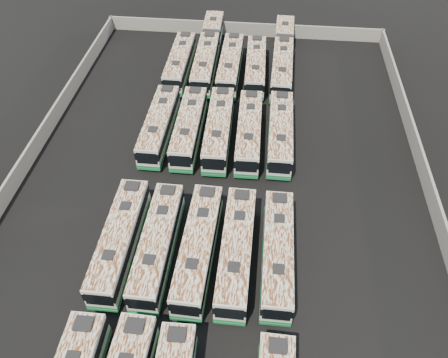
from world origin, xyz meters
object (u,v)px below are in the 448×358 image
(bus_back_far_left, at_px, (180,63))
(bus_midfront_far_left, at_px, (120,240))
(bus_back_far_right, at_px, (283,56))
(bus_back_center, at_px, (230,65))
(bus_midback_left, at_px, (189,127))
(bus_back_left, at_px, (208,51))
(bus_midfront_far_right, at_px, (277,253))
(bus_midback_center, at_px, (219,129))
(bus_midback_right, at_px, (249,131))
(bus_back_right, at_px, (256,66))
(bus_midback_far_right, at_px, (280,133))
(bus_midfront_left, at_px, (158,244))
(bus_midfront_right, at_px, (237,250))
(bus_midfront_center, at_px, (198,247))
(bus_midback_far_left, at_px, (159,125))

(bus_back_far_left, bearing_deg, bus_midfront_far_left, -90.24)
(bus_back_far_right, bearing_deg, bus_back_center, -154.69)
(bus_midback_left, distance_m, bus_back_left, 18.20)
(bus_midfront_far_right, distance_m, bus_midback_center, 18.70)
(bus_midfront_far_right, bearing_deg, bus_midback_right, 102.02)
(bus_midback_left, height_order, bus_back_center, bus_back_center)
(bus_back_right, relative_size, bus_back_far_right, 0.63)
(bus_back_center, bearing_deg, bus_midback_left, -103.66)
(bus_back_center, height_order, bus_back_far_right, bus_back_center)
(bus_midback_center, relative_size, bus_midback_far_right, 1.02)
(bus_midfront_far_left, distance_m, bus_back_far_right, 38.26)
(bus_midfront_left, xyz_separation_m, bus_back_far_right, (11.22, 35.37, 0.03))
(bus_midfront_right, height_order, bus_midback_center, bus_midback_center)
(bus_midfront_far_right, xyz_separation_m, bus_back_left, (-10.97, 35.42, 0.08))
(bus_midback_right, bearing_deg, bus_midback_far_right, 1.55)
(bus_midfront_far_right, relative_size, bus_midback_left, 0.98)
(bus_midfront_center, distance_m, bus_midback_left, 17.81)
(bus_midback_right, xyz_separation_m, bus_midback_far_right, (3.72, 0.16, 0.01))
(bus_midback_far_left, bearing_deg, bus_back_far_left, 90.40)
(bus_midback_far_left, relative_size, bus_back_right, 1.01)
(bus_midfront_center, distance_m, bus_midfront_far_right, 7.26)
(bus_midback_far_left, xyz_separation_m, bus_back_far_right, (14.76, 17.93, 0.03))
(bus_midfront_left, relative_size, bus_back_center, 0.97)
(bus_midfront_left, xyz_separation_m, bus_midback_far_right, (11.09, 17.47, 0.03))
(bus_midfront_left, distance_m, bus_midback_right, 18.81)
(bus_midfront_left, height_order, bus_back_far_right, bus_back_far_right)
(bus_midback_center, bearing_deg, bus_back_right, 74.86)
(bus_midfront_far_right, bearing_deg, bus_midfront_center, -178.54)
(bus_midback_right, xyz_separation_m, bus_back_center, (-3.62, 14.75, 0.04))
(bus_midfront_far_right, relative_size, bus_back_far_left, 0.99)
(bus_back_left, relative_size, bus_back_far_right, 1.01)
(bus_midfront_center, bearing_deg, bus_midback_right, 79.84)
(bus_midback_right, bearing_deg, bus_back_center, 102.83)
(bus_midback_right, bearing_deg, bus_midfront_center, -102.60)
(bus_midfront_far_left, height_order, bus_midback_center, bus_midback_center)
(bus_midfront_center, distance_m, bus_midfront_right, 3.52)
(bus_midback_right, xyz_separation_m, bus_back_right, (0.00, 14.81, -0.04))
(bus_back_right, distance_m, bus_back_far_right, 5.04)
(bus_midfront_center, xyz_separation_m, bus_midfront_far_right, (7.26, 0.20, -0.06))
(bus_midfront_left, bearing_deg, bus_back_far_right, 72.66)
(bus_midfront_center, height_order, bus_midfront_far_right, bus_midfront_center)
(bus_midfront_right, distance_m, bus_back_center, 32.24)
(bus_midback_center, xyz_separation_m, bus_back_left, (-3.64, 18.22, 0.00))
(bus_midback_far_right, distance_m, bus_back_right, 15.11)
(bus_midfront_far_left, height_order, bus_midback_left, bus_midfront_far_left)
(bus_midfront_far_left, xyz_separation_m, bus_midback_far_left, (0.07, 17.35, -0.01))
(bus_back_center, bearing_deg, bus_back_far_left, -179.43)
(bus_midfront_right, height_order, bus_midfront_far_right, bus_midfront_right)
(bus_midback_left, height_order, bus_midback_far_right, bus_midback_far_right)
(bus_midfront_left, xyz_separation_m, bus_midback_left, (0.12, 17.40, 0.02))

